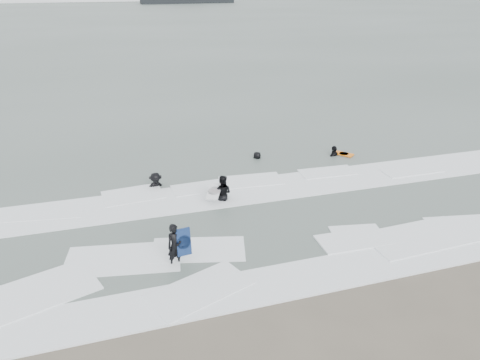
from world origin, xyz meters
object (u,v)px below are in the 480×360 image
object	(u,v)px
surfer_breaker	(156,188)
surfer_right_near	(334,156)
surfer_centre	(176,265)
surfer_wading	(222,200)
surfer_right_far	(257,159)

from	to	relation	value
surfer_breaker	surfer_right_near	world-z (taller)	surfer_right_near
surfer_centre	surfer_breaker	world-z (taller)	surfer_breaker
surfer_centre	surfer_breaker	size ratio (longest dim) A/B	0.96
surfer_centre	surfer_wading	distance (m)	5.01
surfer_right_near	surfer_breaker	bearing A→B (deg)	-15.85
surfer_centre	surfer_right_near	size ratio (longest dim) A/B	0.89
surfer_right_far	surfer_right_near	bearing A→B (deg)	122.26
surfer_wading	surfer_right_far	bearing A→B (deg)	-97.56
surfer_right_near	surfer_right_far	bearing A→B (deg)	-34.76
surfer_breaker	surfer_right_far	distance (m)	5.91
surfer_centre	surfer_right_far	distance (m)	10.10
surfer_wading	surfer_breaker	distance (m)	3.25
surfer_right_near	surfer_centre	bearing A→B (deg)	14.16
surfer_centre	surfer_wading	world-z (taller)	surfer_wading
surfer_centre	surfer_breaker	xyz separation A→B (m)	(0.13, 6.24, 0.00)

